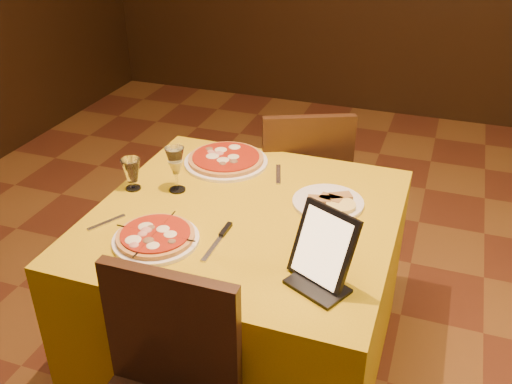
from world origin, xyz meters
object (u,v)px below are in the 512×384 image
(main_table, at_px, (246,292))
(water_glass, at_px, (132,174))
(wine_glass, at_px, (176,169))
(pizza_near, at_px, (156,238))
(tablet, at_px, (323,247))
(chair_main_far, at_px, (300,186))
(pizza_far, at_px, (226,160))

(main_table, distance_m, water_glass, 0.66)
(main_table, xyz_separation_m, wine_glass, (-0.31, 0.07, 0.47))
(pizza_near, xyz_separation_m, tablet, (0.58, -0.01, 0.10))
(chair_main_far, height_order, pizza_near, chair_main_far)
(main_table, bearing_deg, pizza_far, 121.84)
(pizza_near, distance_m, wine_glass, 0.37)
(pizza_far, relative_size, water_glass, 2.78)
(main_table, relative_size, wine_glass, 5.79)
(main_table, xyz_separation_m, pizza_far, (-0.22, 0.36, 0.39))
(water_glass, bearing_deg, tablet, -19.99)
(chair_main_far, bearing_deg, wine_glass, 42.51)
(main_table, bearing_deg, wine_glass, 167.22)
(main_table, height_order, wine_glass, wine_glass)
(chair_main_far, relative_size, pizza_far, 2.52)
(water_glass, bearing_deg, chair_main_far, 57.68)
(chair_main_far, xyz_separation_m, pizza_near, (-0.22, -1.06, 0.31))
(chair_main_far, xyz_separation_m, pizza_far, (-0.22, -0.43, 0.31))
(chair_main_far, distance_m, tablet, 1.21)
(wine_glass, bearing_deg, water_glass, -164.59)
(chair_main_far, bearing_deg, pizza_far, 39.01)
(pizza_near, bearing_deg, main_table, 50.89)
(main_table, xyz_separation_m, tablet, (0.36, -0.28, 0.49))
(tablet, bearing_deg, chair_main_far, 134.79)
(pizza_near, xyz_separation_m, water_glass, (-0.26, 0.30, 0.05))
(pizza_far, relative_size, wine_glass, 1.90)
(main_table, distance_m, pizza_near, 0.53)
(wine_glass, bearing_deg, pizza_near, -75.36)
(pizza_far, relative_size, tablet, 1.48)
(main_table, xyz_separation_m, pizza_near, (-0.22, -0.27, 0.39))
(chair_main_far, xyz_separation_m, wine_glass, (-0.31, -0.72, 0.39))
(wine_glass, relative_size, tablet, 0.78)
(water_glass, bearing_deg, pizza_far, 51.65)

